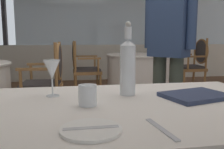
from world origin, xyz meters
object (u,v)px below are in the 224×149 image
at_px(side_plate, 91,130).
at_px(menu_book, 196,96).
at_px(dining_chair_3_0, 194,61).
at_px(water_tumbler, 88,95).
at_px(dining_chair_1_1, 49,77).
at_px(dining_chair_3_1, 82,65).
at_px(wine_glass, 52,70).
at_px(diner_person_1, 169,42).
at_px(water_bottle, 128,66).

relative_size(side_plate, menu_book, 0.65).
height_order(side_plate, dining_chair_3_0, dining_chair_3_0).
bearing_deg(dining_chair_3_0, water_tumbler, 54.72).
xyz_separation_m(dining_chair_1_1, dining_chair_3_0, (2.49, 1.28, 0.02)).
distance_m(side_plate, dining_chair_3_1, 3.42).
xyz_separation_m(wine_glass, dining_chair_3_1, (0.27, 2.93, -0.30)).
relative_size(dining_chair_3_0, dining_chair_3_1, 1.05).
relative_size(wine_glass, diner_person_1, 0.10).
bearing_deg(side_plate, wine_glass, 106.70).
relative_size(dining_chair_1_1, dining_chair_3_1, 1.01).
bearing_deg(water_bottle, dining_chair_3_0, 56.81).
bearing_deg(wine_glass, dining_chair_1_1, 95.59).
bearing_deg(diner_person_1, water_bottle, 18.40).
relative_size(dining_chair_3_0, diner_person_1, 0.59).
height_order(side_plate, dining_chair_1_1, dining_chair_1_1).
bearing_deg(dining_chair_3_0, side_plate, 56.94).
distance_m(wine_glass, menu_book, 0.71).
bearing_deg(dining_chair_1_1, wine_glass, 99.22).
bearing_deg(menu_book, side_plate, -162.50).
distance_m(dining_chair_1_1, diner_person_1, 1.41).
bearing_deg(side_plate, water_bottle, 64.22).
relative_size(water_tumbler, dining_chair_3_0, 0.09).
bearing_deg(diner_person_1, wine_glass, 5.27).
xyz_separation_m(wine_glass, dining_chair_1_1, (-0.16, 1.67, -0.29)).
xyz_separation_m(side_plate, water_bottle, (0.22, 0.46, 0.14)).
bearing_deg(dining_chair_1_1, water_tumbler, 103.40).
bearing_deg(dining_chair_1_1, menu_book, 118.52).
bearing_deg(diner_person_1, menu_book, 33.55).
height_order(menu_book, dining_chair_1_1, dining_chair_1_1).
bearing_deg(water_bottle, dining_chair_3_1, 91.86).
relative_size(side_plate, water_tumbler, 2.17).
distance_m(water_bottle, menu_book, 0.36).
bearing_deg(wine_glass, water_bottle, -4.66).
distance_m(water_tumbler, dining_chair_3_0, 3.83).
bearing_deg(water_tumbler, dining_chair_3_0, 55.52).
distance_m(wine_glass, dining_chair_3_1, 2.95).
xyz_separation_m(water_tumbler, menu_book, (0.52, 0.05, -0.03)).
bearing_deg(dining_chair_1_1, side_plate, 101.81).
relative_size(wine_glass, dining_chair_3_0, 0.18).
xyz_separation_m(menu_book, dining_chair_3_1, (-0.41, 3.07, -0.18)).
bearing_deg(dining_chair_3_1, side_plate, -92.93).
xyz_separation_m(water_bottle, diner_person_1, (0.65, 1.07, 0.10)).
relative_size(side_plate, dining_chair_1_1, 0.20).
xyz_separation_m(side_plate, menu_book, (0.53, 0.35, 0.01)).
bearing_deg(water_tumbler, dining_chair_1_1, 99.77).
relative_size(side_plate, wine_glass, 1.08).
xyz_separation_m(water_tumbler, dining_chair_3_0, (2.16, 3.15, -0.19)).
distance_m(water_tumbler, dining_chair_3_1, 3.13).
relative_size(water_bottle, dining_chair_3_0, 0.36).
bearing_deg(diner_person_1, side_plate, 20.01).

